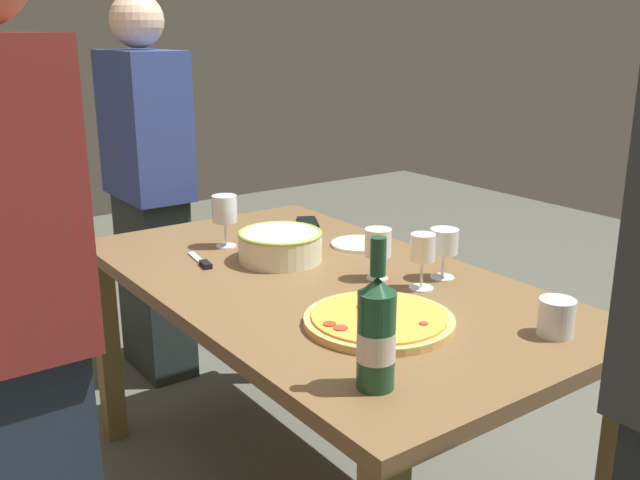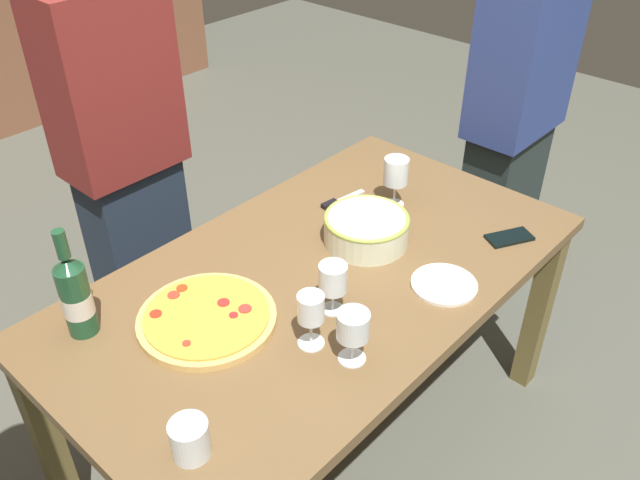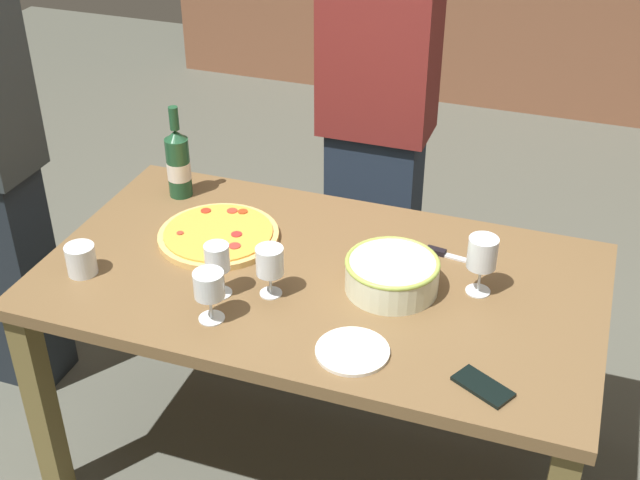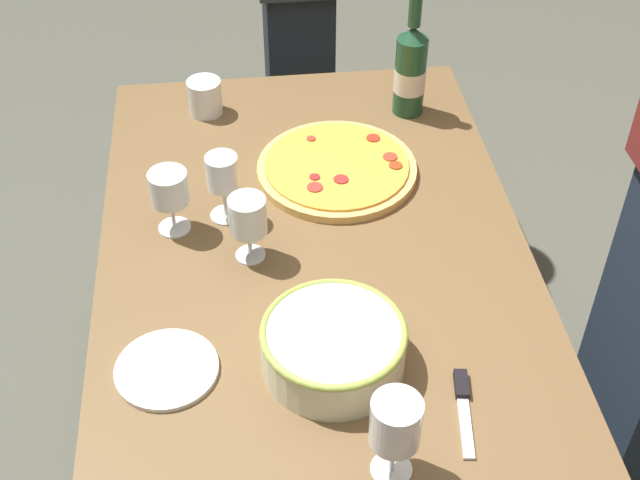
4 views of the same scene
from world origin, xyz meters
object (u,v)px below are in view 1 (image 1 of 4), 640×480
(person_guest_left, at_px, (16,323))
(side_plate, at_px, (359,244))
(cup_amber, at_px, (556,317))
(wine_glass_far_right, at_px, (225,210))
(dining_table, at_px, (320,308))
(wine_bottle, at_px, (376,332))
(wine_glass_by_bottle, at_px, (423,250))
(pizza_knife, at_px, (202,262))
(serving_bowl, at_px, (281,244))
(pizza, at_px, (379,320))
(wine_glass_near_pizza, at_px, (444,243))
(cell_phone, at_px, (308,222))
(wine_glass_far_left, at_px, (378,245))
(person_guest_right, at_px, (149,192))

(person_guest_left, bearing_deg, side_plate, 7.98)
(cup_amber, relative_size, side_plate, 0.47)
(wine_glass_far_right, height_order, side_plate, wine_glass_far_right)
(dining_table, xyz_separation_m, wine_bottle, (-0.59, 0.29, 0.21))
(wine_glass_by_bottle, relative_size, pizza_knife, 0.87)
(serving_bowl, bearing_deg, wine_bottle, 159.93)
(pizza_knife, bearing_deg, pizza, -168.86)
(cup_amber, height_order, pizza_knife, cup_amber)
(wine_glass_near_pizza, height_order, cell_phone, wine_glass_near_pizza)
(person_guest_left, bearing_deg, serving_bowl, 13.54)
(pizza, distance_m, cup_amber, 0.42)
(serving_bowl, relative_size, wine_glass_far_left, 1.76)
(wine_glass_far_right, distance_m, pizza_knife, 0.22)
(wine_glass_far_right, bearing_deg, side_plate, -124.22)
(wine_glass_near_pizza, relative_size, cup_amber, 1.65)
(wine_glass_far_left, bearing_deg, person_guest_left, 88.94)
(person_guest_right, bearing_deg, wine_glass_near_pizza, 11.70)
(serving_bowl, distance_m, wine_glass_by_bottle, 0.48)
(serving_bowl, bearing_deg, cup_amber, -165.95)
(dining_table, xyz_separation_m, wine_glass_near_pizza, (-0.20, -0.29, 0.20))
(dining_table, relative_size, serving_bowl, 6.06)
(dining_table, bearing_deg, wine_glass_far_right, 8.54)
(dining_table, xyz_separation_m, pizza, (-0.36, 0.08, 0.11))
(wine_glass_near_pizza, height_order, pizza_knife, wine_glass_near_pizza)
(wine_glass_by_bottle, height_order, person_guest_right, person_guest_right)
(cup_amber, distance_m, person_guest_right, 1.84)
(wine_glass_far_left, relative_size, cell_phone, 1.04)
(wine_bottle, xyz_separation_m, cup_amber, (-0.05, -0.51, -0.07))
(wine_glass_far_right, bearing_deg, person_guest_left, 123.80)
(dining_table, height_order, pizza, pizza)
(wine_glass_far_left, bearing_deg, cup_amber, -171.42)
(pizza, bearing_deg, pizza_knife, 11.14)
(wine_glass_far_right, bearing_deg, person_guest_right, -2.97)
(pizza_knife, bearing_deg, cell_phone, -69.51)
(wine_bottle, xyz_separation_m, person_guest_right, (1.77, -0.26, -0.07))
(person_guest_right, bearing_deg, dining_table, -0.00)
(wine_glass_near_pizza, distance_m, person_guest_left, 1.15)
(wine_glass_far_right, height_order, person_guest_left, person_guest_left)
(wine_bottle, bearing_deg, person_guest_right, -8.46)
(wine_glass_far_left, relative_size, person_guest_right, 0.09)
(serving_bowl, relative_size, person_guest_right, 0.17)
(pizza, height_order, wine_glass_far_right, wine_glass_far_right)
(wine_bottle, height_order, wine_glass_by_bottle, wine_bottle)
(wine_glass_far_left, bearing_deg, wine_glass_by_bottle, -161.15)
(wine_glass_near_pizza, bearing_deg, pizza_knife, 43.83)
(wine_glass_far_left, bearing_deg, pizza, 140.47)
(wine_glass_far_right, distance_m, person_guest_right, 0.74)
(wine_glass_near_pizza, relative_size, wine_glass_far_right, 0.85)
(serving_bowl, height_order, wine_glass_far_right, wine_glass_far_right)
(wine_glass_far_right, bearing_deg, wine_glass_near_pizza, -150.97)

